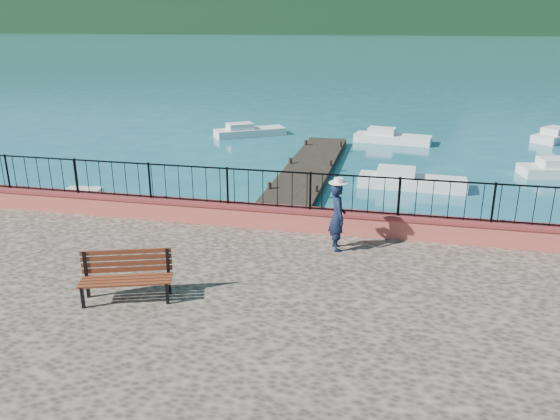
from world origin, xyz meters
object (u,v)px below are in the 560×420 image
at_px(boat_5, 559,133).
at_px(boat_0, 97,201).
at_px(boat_1, 412,178).
at_px(boat_3, 250,129).
at_px(person, 337,217).
at_px(park_bench, 127,286).
at_px(boat_4, 393,135).

bearing_deg(boat_5, boat_0, 169.77).
height_order(boat_0, boat_1, same).
height_order(boat_3, boat_5, same).
bearing_deg(boat_3, person, -102.03).
relative_size(boat_1, boat_5, 1.05).
xyz_separation_m(park_bench, person, (3.66, 3.37, 0.53)).
height_order(park_bench, boat_3, park_bench).
xyz_separation_m(boat_3, boat_4, (8.20, -0.13, 0.00)).
xyz_separation_m(park_bench, boat_4, (4.59, 21.76, -1.09)).
bearing_deg(person, boat_5, -46.01).
bearing_deg(boat_1, boat_0, -150.32).
height_order(person, boat_3, person).
xyz_separation_m(boat_0, boat_5, (19.01, 16.91, 0.00)).
distance_m(boat_1, boat_4, 8.69).
relative_size(person, boat_1, 0.39).
height_order(boat_1, boat_4, same).
bearing_deg(boat_1, person, -98.07).
xyz_separation_m(boat_1, boat_4, (-0.97, 8.63, 0.00)).
bearing_deg(boat_4, boat_5, 25.19).
bearing_deg(boat_0, boat_4, 48.02).
height_order(boat_0, boat_3, same).
bearing_deg(boat_4, boat_1, -75.55).
height_order(park_bench, boat_4, park_bench).
relative_size(boat_1, boat_3, 1.04).
relative_size(person, boat_5, 0.41).
distance_m(person, boat_4, 18.48).
distance_m(person, boat_5, 23.56).
relative_size(person, boat_0, 0.46).
bearing_deg(park_bench, boat_5, 42.26).
height_order(person, boat_5, person).
height_order(person, boat_0, person).
bearing_deg(boat_3, boat_4, -34.39).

